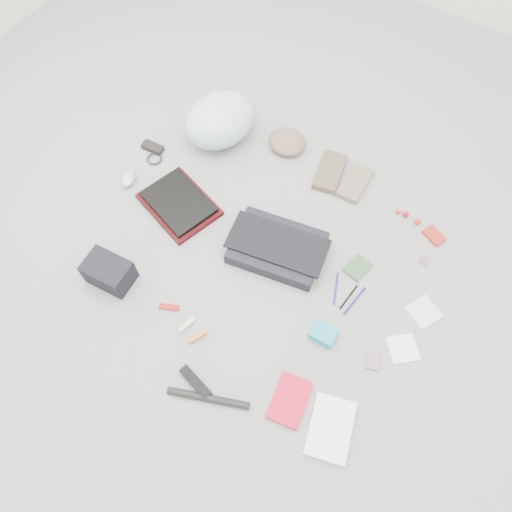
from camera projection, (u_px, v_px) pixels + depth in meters
The scene contains 33 objects.
ground_plane at pixel (256, 261), 2.16m from camera, with size 4.00×4.00×0.00m, color gray.
messenger_bag at pixel (277, 248), 2.15m from camera, with size 0.38×0.27×0.06m, color black.
bag_flap at pixel (278, 244), 2.12m from camera, with size 0.42×0.19×0.01m, color black.
laptop_sleeve at pixel (179, 205), 2.28m from camera, with size 0.34×0.25×0.02m, color #3A090C.
laptop at pixel (179, 202), 2.26m from camera, with size 0.30×0.22×0.02m, color black.
bike_helmet at pixel (220, 120), 2.39m from camera, with size 0.29×0.37×0.22m, color silver.
beanie at pixel (287, 142), 2.43m from camera, with size 0.18×0.18×0.06m, color #7C6351.
mitten_left at pixel (330, 172), 2.36m from camera, with size 0.11×0.23×0.03m, color brown.
mitten_right at pixel (355, 183), 2.33m from camera, with size 0.10×0.21×0.03m, color #796B58.
power_brick at pixel (153, 147), 2.44m from camera, with size 0.11×0.05×0.03m, color black.
cable_coil at pixel (154, 159), 2.42m from camera, with size 0.08×0.08×0.01m, color black.
mouse at pixel (128, 179), 2.34m from camera, with size 0.06×0.10×0.04m, color #ADACAE.
camera_bag at pixel (109, 272), 2.07m from camera, with size 0.19×0.13×0.12m, color black.
multitool at pixel (169, 307), 2.05m from camera, with size 0.08×0.02×0.01m, color #A0130E.
toiletry_tube_white at pixel (187, 325), 2.01m from camera, with size 0.02×0.02×0.08m, color beige.
toiletry_tube_orange at pixel (197, 337), 1.99m from camera, with size 0.02×0.02×0.08m, color orange.
u_lock at pixel (196, 382), 1.90m from camera, with size 0.15×0.04×0.03m, color black.
bike_pump at pixel (208, 398), 1.87m from camera, with size 0.03×0.03×0.32m, color black.
book_red at pixel (289, 400), 1.87m from camera, with size 0.12×0.19×0.02m, color red.
book_white at pixel (331, 428), 1.82m from camera, with size 0.15×0.23×0.02m, color white.
notepad at pixel (358, 268), 2.14m from camera, with size 0.08×0.11×0.01m, color #315933.
pen_blue at pixel (336, 288), 2.09m from camera, with size 0.01×0.01×0.15m, color #1B13A4.
pen_black at pixel (349, 297), 2.08m from camera, with size 0.01×0.01×0.13m, color black.
pen_navy at pixel (354, 301), 2.07m from camera, with size 0.01×0.01×0.16m, color navy.
accordion_wallet at pixel (323, 334), 1.98m from camera, with size 0.10×0.08×0.05m, color #19A0BC.
card_deck at pixel (373, 361), 1.94m from camera, with size 0.05×0.07×0.01m, color gray.
napkin_top at pixel (424, 312), 2.04m from camera, with size 0.11×0.11×0.01m, color silver.
napkin_bottom at pixel (403, 348), 1.97m from camera, with size 0.11×0.11×0.01m, color white.
lollipop_a at pixel (398, 211), 2.27m from camera, with size 0.02×0.02×0.02m, color red.
lollipop_b at pixel (406, 214), 2.26m from camera, with size 0.03×0.03×0.03m, color #AE0420.
lollipop_c at pixel (417, 222), 2.24m from camera, with size 0.03×0.03×0.03m, color red.
altoids_tin at pixel (434, 236), 2.21m from camera, with size 0.09×0.06×0.02m, color #B22D1F.
stamp_sheet at pixel (425, 260), 2.16m from camera, with size 0.04×0.05×0.00m, color gray.
Camera 1 is at (0.53, -0.84, 1.92)m, focal length 35.00 mm.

